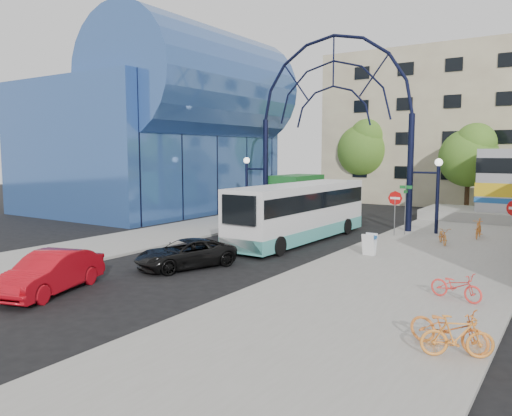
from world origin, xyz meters
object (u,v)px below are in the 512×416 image
Objects in this scene: tree_north_b at (365,147)px; bike_far_b at (457,336)px; street_name_sign at (406,199)px; bike_near_a at (443,236)px; bike_near_b at (479,229)px; red_sedan at (50,273)px; black_suv at (185,254)px; gateway_arch at (333,92)px; bike_far_a at (456,286)px; city_bus at (300,211)px; tree_north_a at (470,154)px; stop_sign at (395,202)px; bike_far_c at (448,328)px; sandwich_board at (370,242)px; green_truck at (302,196)px.

tree_north_b is 4.91× the size of bike_far_b.
bike_far_b is at bearing -69.51° from street_name_sign.
bike_near_b reaches higher than bike_near_a.
black_suv is at bearing 58.70° from red_sedan.
street_name_sign is (5.20, -1.40, -6.43)m from gateway_arch.
bike_far_b is at bearing -152.26° from bike_far_a.
street_name_sign is 6.20m from city_bus.
street_name_sign is 13.59m from tree_north_a.
gateway_arch reaches higher than stop_sign.
red_sedan reaches higher than bike_near_b.
tree_north_a is 0.62× the size of city_bus.
bike_far_a is at bearing -98.51° from bike_near_a.
bike_far_b is at bearing -80.07° from tree_north_a.
city_bus reaches higher than bike_far_b.
stop_sign is 16.64m from bike_far_c.
tree_north_b is 35.69m from red_sedan.
bike_near_a is at bearing -83.98° from tree_north_a.
tree_north_a is at bearing 86.04° from street_name_sign.
gateway_arch is at bearing 124.91° from sandwich_board.
gateway_arch is at bearing 7.80° from bike_far_b.
gateway_arch is at bearing 157.37° from stop_sign.
bike_near_b is at bearing -2.38° from gateway_arch.
black_suv reaches higher than bike_near_a.
street_name_sign is 0.40× the size of tree_north_a.
sandwich_board is 0.58× the size of bike_far_a.
tree_north_b is at bearing 42.09° from bike_far_a.
tree_north_b is 1.88× the size of red_sedan.
city_bus reaches higher than bike_far_c.
tree_north_a reaches higher than city_bus.
street_name_sign is 19.81m from tree_north_b.
bike_near_a is (2.53, -1.90, -1.58)m from street_name_sign.
bike_near_b is 17.13m from bike_far_c.
bike_near_b reaches higher than bike_far_c.
city_bus is (-4.75, 2.24, 0.86)m from sandwich_board.
sandwich_board is (0.80, -6.02, -1.25)m from stop_sign.
green_truck is at bearing 140.36° from gateway_arch.
stop_sign is at bearing 42.54° from bike_far_a.
bike_near_a is (11.53, -6.45, -1.02)m from green_truck.
tree_north_a is at bearing 42.02° from green_truck.
tree_north_a reaches higher than black_suv.
sandwich_board is 20.33m from tree_north_a.
street_name_sign is 10.10m from green_truck.
black_suv is at bearing -77.26° from green_truck.
sandwich_board is (5.60, -8.02, -7.81)m from gateway_arch.
sandwich_board is at bearing 67.56° from black_suv.
city_bus is 12.04m from bike_far_a.
green_truck is 13.23m from bike_near_b.
tree_north_a is 32.45m from red_sedan.
tree_north_a is 13.59m from green_truck.
bike_far_b is (5.20, -29.72, -4.00)m from tree_north_a.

